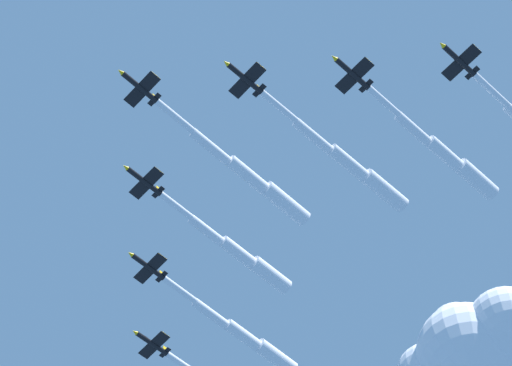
{
  "coord_description": "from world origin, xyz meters",
  "views": [
    {
      "loc": [
        -59.28,
        90.46,
        24.39
      ],
      "look_at": [
        0.0,
        0.0,
        213.91
      ],
      "focal_mm": 73.63,
      "sensor_mm": 36.0,
      "label": 1
    }
  ],
  "objects_px": {
    "jet_starboard_inner": "(238,252)",
    "jet_starboard_mid": "(244,335)",
    "jet_port_inner": "(350,164)",
    "jet_port_mid": "(445,154)",
    "jet_lead": "(249,176)"
  },
  "relations": [
    {
      "from": "jet_starboard_inner",
      "to": "jet_starboard_mid",
      "type": "distance_m",
      "value": 22.22
    },
    {
      "from": "jet_port_inner",
      "to": "jet_port_mid",
      "type": "relative_size",
      "value": 1.08
    },
    {
      "from": "jet_port_inner",
      "to": "jet_starboard_mid",
      "type": "distance_m",
      "value": 49.11
    },
    {
      "from": "jet_lead",
      "to": "jet_port_mid",
      "type": "height_order",
      "value": "jet_lead"
    },
    {
      "from": "jet_lead",
      "to": "jet_port_inner",
      "type": "distance_m",
      "value": 21.02
    },
    {
      "from": "jet_starboard_mid",
      "to": "jet_starboard_inner",
      "type": "bearing_deg",
      "value": 120.43
    },
    {
      "from": "jet_port_inner",
      "to": "jet_starboard_inner",
      "type": "distance_m",
      "value": 31.77
    },
    {
      "from": "jet_starboard_inner",
      "to": "jet_starboard_mid",
      "type": "xyz_separation_m",
      "value": [
        11.25,
        -19.15,
        -0.61
      ]
    },
    {
      "from": "jet_port_inner",
      "to": "jet_lead",
      "type": "bearing_deg",
      "value": 24.97
    },
    {
      "from": "jet_lead",
      "to": "jet_starboard_inner",
      "type": "xyz_separation_m",
      "value": [
        12.26,
        -14.2,
        -0.77
      ]
    },
    {
      "from": "jet_lead",
      "to": "jet_starboard_mid",
      "type": "bearing_deg",
      "value": -54.83
    },
    {
      "from": "jet_port_inner",
      "to": "jet_starboard_mid",
      "type": "relative_size",
      "value": 1.02
    },
    {
      "from": "jet_lead",
      "to": "jet_starboard_mid",
      "type": "height_order",
      "value": "jet_lead"
    },
    {
      "from": "jet_starboard_inner",
      "to": "jet_port_mid",
      "type": "relative_size",
      "value": 1.0
    },
    {
      "from": "jet_port_inner",
      "to": "jet_starboard_mid",
      "type": "xyz_separation_m",
      "value": [
        42.56,
        -24.48,
        -1.18
      ]
    }
  ]
}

